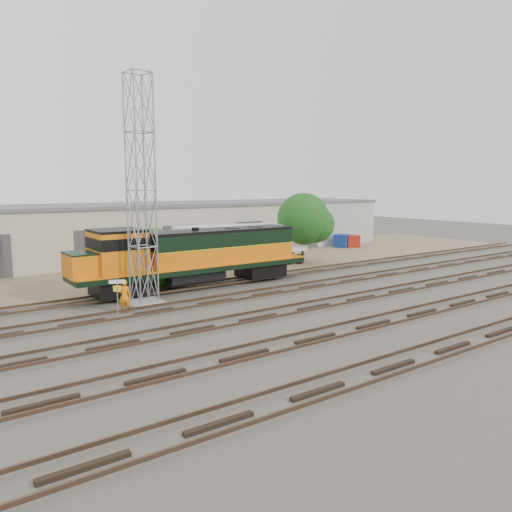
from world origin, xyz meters
TOP-DOWN VIEW (x-y plane):
  - ground at (0.00, 0.00)m, footprint 140.00×140.00m
  - dirt_strip at (0.00, 15.00)m, footprint 80.00×16.00m
  - tracks at (0.00, -3.00)m, footprint 80.00×20.40m
  - warehouse at (0.04, 22.98)m, footprint 58.40×10.40m
  - locomotive at (-3.12, 6.00)m, footprint 17.20×3.02m
  - signal_tower at (-7.63, 3.71)m, footprint 1.99×1.99m
  - sign_post at (-9.94, 1.93)m, footprint 0.79×0.38m
  - worker at (-9.31, 2.55)m, footprint 0.81×0.69m
  - semi_trailer at (5.46, 12.14)m, footprint 12.12×5.17m
  - dumpster_blue at (21.97, 16.39)m, footprint 2.07×2.02m
  - dumpster_red at (22.99, 15.83)m, footprint 1.93×1.88m
  - tree_mid at (-4.73, 8.17)m, footprint 4.64×4.42m
  - tree_east at (10.85, 10.03)m, footprint 5.00×4.76m

SIDE VIEW (x-z plane):
  - ground at x=0.00m, z-range 0.00..0.00m
  - dirt_strip at x=0.00m, z-range 0.00..0.02m
  - tracks at x=0.00m, z-range -0.06..0.22m
  - dumpster_red at x=22.99m, z-range 0.00..1.40m
  - dumpster_blue at x=21.97m, z-range 0.00..1.50m
  - worker at x=-9.31m, z-range 0.00..1.89m
  - sign_post at x=-9.94m, z-range 0.42..2.49m
  - tree_mid at x=-4.73m, z-range -0.37..4.04m
  - semi_trailer at x=5.46m, z-range 0.47..4.13m
  - locomotive at x=-3.12m, z-range 0.31..4.44m
  - warehouse at x=0.04m, z-range 0.00..5.30m
  - tree_east at x=10.85m, z-range 0.71..7.14m
  - signal_tower at x=-7.63m, z-range -0.15..13.31m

